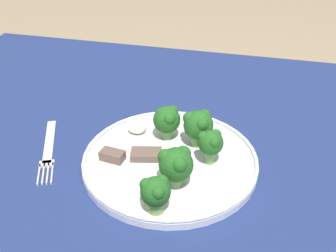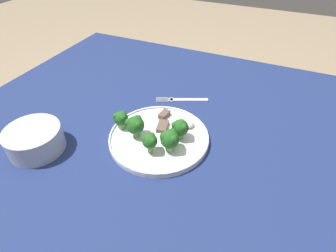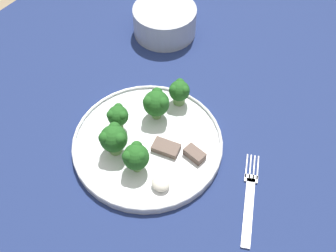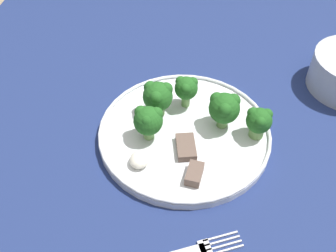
# 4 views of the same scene
# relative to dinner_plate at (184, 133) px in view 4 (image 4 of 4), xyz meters

# --- Properties ---
(table) EXTENTS (1.17, 1.14, 0.71)m
(table) POSITION_rel_dinner_plate_xyz_m (0.03, 0.09, -0.09)
(table) COLOR navy
(table) RESTS_ON ground_plane
(dinner_plate) EXTENTS (0.28, 0.28, 0.02)m
(dinner_plate) POSITION_rel_dinner_plate_xyz_m (0.00, 0.00, 0.00)
(dinner_plate) COLOR white
(dinner_plate) RESTS_ON table
(broccoli_floret_near_rim_left) EXTENTS (0.04, 0.04, 0.06)m
(broccoli_floret_near_rim_left) POSITION_rel_dinner_plate_xyz_m (-0.06, -0.00, 0.04)
(broccoli_floret_near_rim_left) COLOR #709E56
(broccoli_floret_near_rim_left) RESTS_ON dinner_plate
(broccoli_floret_center_left) EXTENTS (0.05, 0.05, 0.06)m
(broccoli_floret_center_left) POSITION_rel_dinner_plate_xyz_m (-0.02, 0.06, 0.04)
(broccoli_floret_center_left) COLOR #709E56
(broccoli_floret_center_left) RESTS_ON dinner_plate
(broccoli_floret_back_left) EXTENTS (0.04, 0.04, 0.05)m
(broccoli_floret_back_left) POSITION_rel_dinner_plate_xyz_m (-0.01, 0.12, 0.04)
(broccoli_floret_back_left) COLOR #709E56
(broccoli_floret_back_left) RESTS_ON dinner_plate
(broccoli_floret_front_left) EXTENTS (0.05, 0.05, 0.06)m
(broccoli_floret_front_left) POSITION_rel_dinner_plate_xyz_m (-0.04, -0.05, 0.04)
(broccoli_floret_front_left) COLOR #709E56
(broccoli_floret_front_left) RESTS_ON dinner_plate
(broccoli_floret_center_back) EXTENTS (0.05, 0.05, 0.06)m
(broccoli_floret_center_back) POSITION_rel_dinner_plate_xyz_m (0.02, -0.06, 0.04)
(broccoli_floret_center_back) COLOR #709E56
(broccoli_floret_center_back) RESTS_ON dinner_plate
(meat_slice_front_slice) EXTENTS (0.05, 0.04, 0.01)m
(meat_slice_front_slice) POSITION_rel_dinner_plate_xyz_m (0.04, 0.01, 0.01)
(meat_slice_front_slice) COLOR brown
(meat_slice_front_slice) RESTS_ON dinner_plate
(meat_slice_middle_slice) EXTENTS (0.04, 0.03, 0.02)m
(meat_slice_middle_slice) POSITION_rel_dinner_plate_xyz_m (0.09, 0.02, 0.01)
(meat_slice_middle_slice) COLOR brown
(meat_slice_middle_slice) RESTS_ON dinner_plate
(sauce_dollop) EXTENTS (0.03, 0.03, 0.02)m
(sauce_dollop) POSITION_rel_dinner_plate_xyz_m (0.07, -0.06, 0.01)
(sauce_dollop) COLOR silver
(sauce_dollop) RESTS_ON dinner_plate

